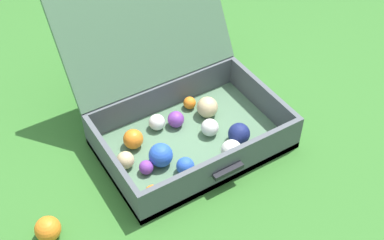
{
  "coord_description": "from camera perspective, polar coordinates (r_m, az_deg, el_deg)",
  "views": [
    {
      "loc": [
        -0.73,
        -1.01,
        1.33
      ],
      "look_at": [
        -0.07,
        0.06,
        0.12
      ],
      "focal_mm": 47.85,
      "sensor_mm": 36.0,
      "label": 1
    }
  ],
  "objects": [
    {
      "name": "open_suitcase",
      "position": [
        1.79,
        -1.47,
        1.2
      ],
      "size": [
        0.63,
        0.66,
        0.51
      ],
      "color": "#4C7051",
      "rests_on": "ground"
    },
    {
      "name": "stray_ball_on_grass",
      "position": [
        1.62,
        -15.77,
        -11.62
      ],
      "size": [
        0.08,
        0.08,
        0.08
      ],
      "primitive_type": "sphere",
      "color": "orange",
      "rests_on": "ground"
    },
    {
      "name": "ground_plane",
      "position": [
        1.82,
        2.83,
        -3.06
      ],
      "size": [
        16.0,
        16.0,
        0.0
      ],
      "primitive_type": "plane",
      "color": "#336B28"
    }
  ]
}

